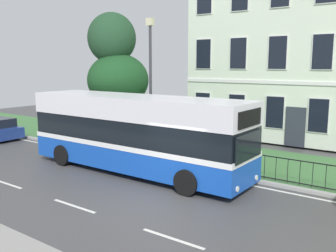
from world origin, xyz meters
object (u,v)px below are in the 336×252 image
Objects in this scene: georgian_townhouse at (324,30)px; street_lamp_post at (151,77)px; evergreen_tree at (118,88)px; litter_bin at (181,146)px; single_decker_bus at (136,133)px.

georgian_townhouse reaches higher than street_lamp_post.
evergreen_tree is 6.20× the size of litter_bin.
single_decker_bus is at bearing -39.61° from evergreen_tree.
street_lamp_post is at bearing -17.96° from evergreen_tree.
evergreen_tree is 3.53m from street_lamp_post.
litter_bin is at bearing 79.68° from single_decker_bus.
evergreen_tree reaches higher than single_decker_bus.
street_lamp_post is 5.60× the size of litter_bin.
georgian_townhouse is 13.48m from evergreen_tree.
georgian_townhouse is 14.94m from single_decker_bus.
georgian_townhouse is at bearing 62.40° from street_lamp_post.
single_decker_bus reaches higher than litter_bin.
single_decker_bus is at bearing -107.09° from georgian_townhouse.
evergreen_tree is at bearing -132.78° from georgian_townhouse.
single_decker_bus is 1.55× the size of street_lamp_post.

